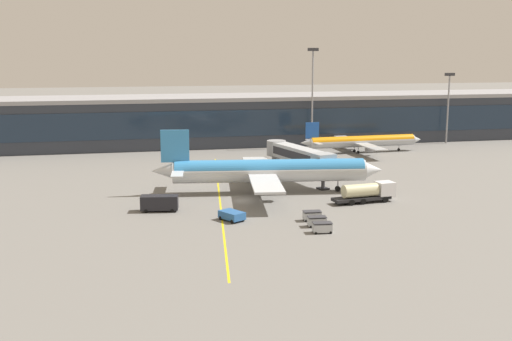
{
  "coord_description": "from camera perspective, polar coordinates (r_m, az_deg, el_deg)",
  "views": [
    {
      "loc": [
        -19.46,
        -101.86,
        24.86
      ],
      "look_at": [
        2.91,
        2.64,
        4.5
      ],
      "focal_mm": 44.29,
      "sensor_mm": 36.0,
      "label": 1
    }
  ],
  "objects": [
    {
      "name": "commuter_jet_far",
      "position": [
        158.07,
        9.55,
        2.62
      ],
      "size": [
        32.39,
        25.84,
        7.89
      ],
      "color": "#B2B7BC",
      "rests_on": "ground_plane"
    },
    {
      "name": "baggage_cart_2",
      "position": [
        94.18,
        5.09,
        -4.07
      ],
      "size": [
        2.76,
        1.81,
        1.48
      ],
      "color": "#B2B7BC",
      "rests_on": "ground_plane"
    },
    {
      "name": "apron_light_mast_0",
      "position": [
        178.72,
        16.98,
        6.0
      ],
      "size": [
        2.8,
        0.5,
        18.99
      ],
      "color": "gray",
      "rests_on": "ground_plane"
    },
    {
      "name": "lavatory_truck",
      "position": [
        100.28,
        -8.64,
        -2.86
      ],
      "size": [
        6.09,
        3.19,
        2.5
      ],
      "color": "black",
      "rests_on": "ground_plane"
    },
    {
      "name": "main_airliner",
      "position": [
        111.41,
        1.1,
        -0.02
      ],
      "size": [
        41.18,
        32.77,
        11.41
      ],
      "color": "silver",
      "rests_on": "ground_plane"
    },
    {
      "name": "apron_light_mast_2",
      "position": [
        163.43,
        5.12,
        7.21
      ],
      "size": [
        2.8,
        0.5,
        25.52
      ],
      "color": "gray",
      "rests_on": "ground_plane"
    },
    {
      "name": "jet_bridge",
      "position": [
        122.73,
        3.7,
        1.44
      ],
      "size": [
        8.55,
        21.48,
        6.68
      ],
      "color": "#B2B7BC",
      "rests_on": "ground_plane"
    },
    {
      "name": "baggage_cart_0",
      "position": [
        88.17,
        6.0,
        -5.12
      ],
      "size": [
        2.76,
        1.81,
        1.48
      ],
      "color": "#B2B7BC",
      "rests_on": "ground_plane"
    },
    {
      "name": "ground_plane",
      "position": [
        106.64,
        -1.23,
        -2.7
      ],
      "size": [
        700.0,
        700.0,
        0.0
      ],
      "primitive_type": "plane",
      "color": "slate"
    },
    {
      "name": "apron_lead_in_line",
      "position": [
        107.97,
        -3.3,
        -2.54
      ],
      "size": [
        10.54,
        79.38,
        0.01
      ],
      "primitive_type": "cube",
      "rotation": [
        0.0,
        0.0,
        -0.13
      ],
      "color": "yellow",
      "rests_on": "ground_plane"
    },
    {
      "name": "fuel_tanker",
      "position": [
        106.46,
        10.07,
        -1.92
      ],
      "size": [
        11.03,
        3.81,
        3.25
      ],
      "color": "#232326",
      "rests_on": "ground_plane"
    },
    {
      "name": "pushback_tug",
      "position": [
        93.98,
        -2.23,
        -4.03
      ],
      "size": [
        3.91,
        4.44,
        1.4
      ],
      "color": "#285B9E",
      "rests_on": "ground_plane"
    },
    {
      "name": "baggage_cart_1",
      "position": [
        91.17,
        5.53,
        -4.58
      ],
      "size": [
        2.76,
        1.81,
        1.48
      ],
      "color": "#B2B7BC",
      "rests_on": "ground_plane"
    },
    {
      "name": "terminal_building",
      "position": [
        170.44,
        -4.07,
        4.58
      ],
      "size": [
        195.19,
        20.14,
        13.0
      ],
      "color": "#2D333D",
      "rests_on": "ground_plane"
    }
  ]
}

